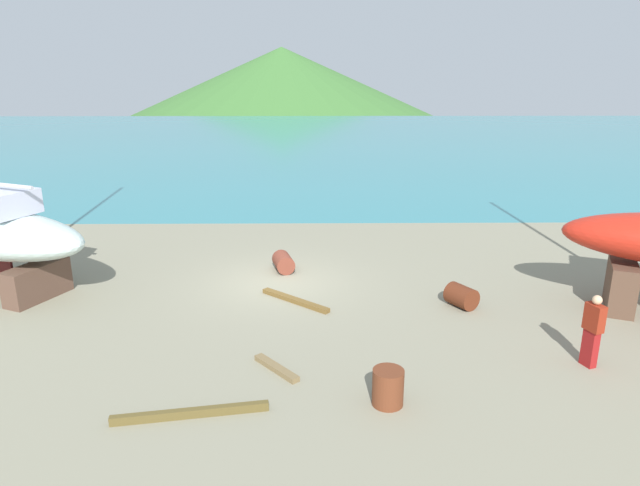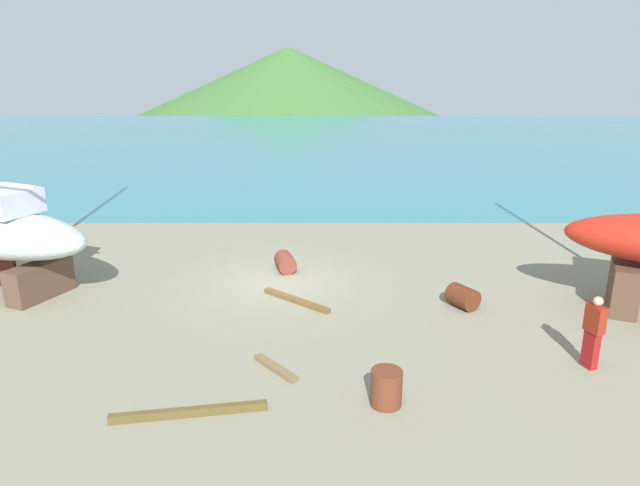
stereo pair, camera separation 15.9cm
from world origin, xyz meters
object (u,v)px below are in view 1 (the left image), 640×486
(worker, at_px, (593,330))
(barrel_blue_faded, at_px, (388,387))
(barrel_rust_mid, at_px, (461,296))
(barrel_by_slipway, at_px, (283,262))

(worker, distance_m, barrel_blue_faded, 5.13)
(barrel_rust_mid, relative_size, barrel_blue_faded, 1.07)
(barrel_by_slipway, bearing_deg, worker, -41.66)
(worker, relative_size, barrel_by_slipway, 1.86)
(worker, distance_m, barrel_rust_mid, 4.08)
(barrel_by_slipway, distance_m, barrel_blue_faded, 8.52)
(worker, height_order, barrel_rust_mid, worker)
(barrel_rust_mid, relative_size, barrel_by_slipway, 0.88)
(barrel_by_slipway, xyz_separation_m, barrel_blue_faded, (2.54, -8.13, 0.08))
(barrel_rust_mid, distance_m, barrel_by_slipway, 6.18)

